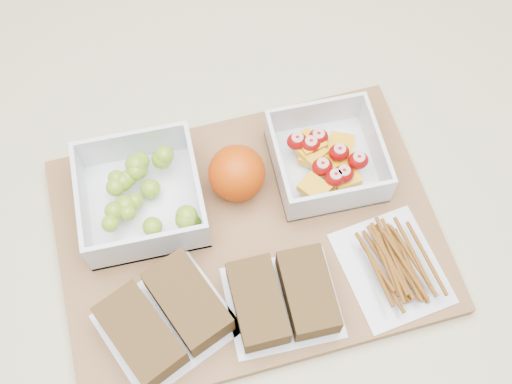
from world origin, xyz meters
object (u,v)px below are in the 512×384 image
Objects in this scene: cutting_board at (249,235)px; pretzel_bag at (394,264)px; orange at (237,173)px; sandwich_bag_left at (165,319)px; fruit_container at (326,159)px; sandwich_bag_center at (283,298)px; grape_container at (143,195)px.

pretzel_bag is at bearing -30.61° from cutting_board.
orange is 0.18m from sandwich_bag_left.
fruit_container is 0.89× the size of pretzel_bag.
grape_container is at bearing 130.40° from sandwich_bag_center.
sandwich_bag_center is 0.13m from pretzel_bag.
orange is at bearing 136.90° from pretzel_bag.
pretzel_bag is (0.25, 0.01, -0.01)m from sandwich_bag_left.
grape_container is 0.98× the size of pretzel_bag.
sandwich_bag_center is (0.02, -0.15, -0.01)m from orange.
pretzel_bag is (0.13, 0.01, -0.00)m from sandwich_bag_center.
cutting_board is at bearing 101.68° from sandwich_bag_center.
cutting_board is at bearing -29.07° from grape_container.
sandwich_bag_center is at bearing -82.83° from orange.
grape_container reaches higher than cutting_board.
orange is at bearing 53.43° from sandwich_bag_left.
fruit_container is at bearing 27.43° from cutting_board.
grape_container reaches higher than sandwich_bag_center.
cutting_board is 0.13m from grape_container.
fruit_container is at bearing 0.53° from grape_container.
fruit_container reaches higher than pretzel_bag.
fruit_container is (0.11, 0.06, 0.03)m from cutting_board.
cutting_board is 3.61× the size of sandwich_bag_center.
sandwich_bag_left is at bearing -89.48° from grape_container.
grape_container is at bearing 179.76° from orange.
grape_container is 0.21m from fruit_container.
grape_container is 2.06× the size of orange.
fruit_container is at bearing 59.63° from sandwich_bag_center.
sandwich_bag_center is at bearing -2.06° from sandwich_bag_left.
pretzel_bag is (0.04, -0.14, -0.01)m from fruit_container.
grape_container reaches higher than sandwich_bag_left.
grape_container is at bearing -179.47° from fruit_container.
orange reaches higher than pretzel_bag.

